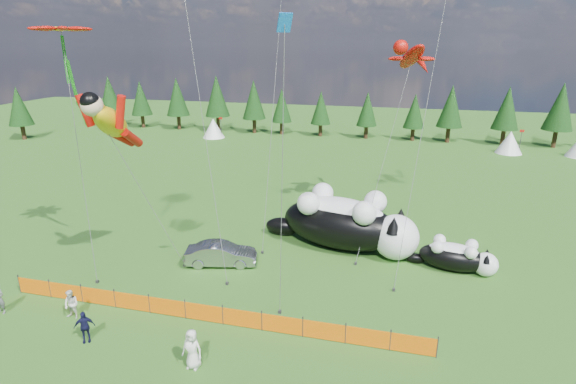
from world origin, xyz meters
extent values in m
plane|color=#113A0A|center=(0.00, 0.00, 0.00)|extent=(160.00, 160.00, 0.00)
cylinder|color=#262626|center=(-11.00, -3.00, 0.55)|extent=(0.06, 0.06, 1.10)
cylinder|color=#262626|center=(-9.00, -3.00, 0.55)|extent=(0.06, 0.06, 1.10)
cylinder|color=#262626|center=(-7.00, -3.00, 0.55)|extent=(0.06, 0.06, 1.10)
cylinder|color=#262626|center=(-5.00, -3.00, 0.55)|extent=(0.06, 0.06, 1.10)
cylinder|color=#262626|center=(-3.00, -3.00, 0.55)|extent=(0.06, 0.06, 1.10)
cylinder|color=#262626|center=(-1.00, -3.00, 0.55)|extent=(0.06, 0.06, 1.10)
cylinder|color=#262626|center=(1.00, -3.00, 0.55)|extent=(0.06, 0.06, 1.10)
cylinder|color=#262626|center=(3.00, -3.00, 0.55)|extent=(0.06, 0.06, 1.10)
cylinder|color=#262626|center=(5.00, -3.00, 0.55)|extent=(0.06, 0.06, 1.10)
cylinder|color=#262626|center=(7.00, -3.00, 0.55)|extent=(0.06, 0.06, 1.10)
cylinder|color=#262626|center=(9.00, -3.00, 0.55)|extent=(0.06, 0.06, 1.10)
cylinder|color=#262626|center=(11.00, -3.00, 0.55)|extent=(0.06, 0.06, 1.10)
cube|color=#F26405|center=(-10.00, -3.00, 0.50)|extent=(2.00, 0.04, 0.90)
cube|color=#F26405|center=(-8.00, -3.00, 0.50)|extent=(2.00, 0.04, 0.90)
cube|color=#F26405|center=(-6.00, -3.00, 0.50)|extent=(2.00, 0.04, 0.90)
cube|color=#F26405|center=(-4.00, -3.00, 0.50)|extent=(2.00, 0.04, 0.90)
cube|color=#F26405|center=(-2.00, -3.00, 0.50)|extent=(2.00, 0.04, 0.90)
cube|color=#F26405|center=(0.00, -3.00, 0.50)|extent=(2.00, 0.04, 0.90)
cube|color=#F26405|center=(2.00, -3.00, 0.50)|extent=(2.00, 0.04, 0.90)
cube|color=#F26405|center=(4.00, -3.00, 0.50)|extent=(2.00, 0.04, 0.90)
cube|color=#F26405|center=(6.00, -3.00, 0.50)|extent=(2.00, 0.04, 0.90)
cube|color=#F26405|center=(8.00, -3.00, 0.50)|extent=(2.00, 0.04, 0.90)
cube|color=#F26405|center=(10.00, -3.00, 0.50)|extent=(2.00, 0.04, 0.90)
ellipsoid|color=black|center=(5.24, 7.35, 1.63)|extent=(8.78, 5.54, 3.25)
ellipsoid|color=white|center=(5.24, 7.35, 2.44)|extent=(6.60, 4.03, 1.99)
sphere|color=white|center=(8.94, 6.50, 1.45)|extent=(2.89, 2.89, 2.89)
sphere|color=#CA4E60|center=(10.13, 6.22, 1.45)|extent=(0.41, 0.41, 0.41)
ellipsoid|color=black|center=(1.01, 8.33, 0.63)|extent=(2.75, 1.80, 1.27)
cone|color=black|center=(8.74, 5.65, 2.60)|extent=(1.01, 1.01, 1.01)
cone|color=black|center=(9.13, 7.34, 2.60)|extent=(1.01, 1.01, 1.01)
sphere|color=white|center=(7.44, 8.05, 3.16)|extent=(1.52, 1.52, 1.52)
sphere|color=white|center=(6.91, 5.76, 3.16)|extent=(1.52, 1.52, 1.52)
sphere|color=white|center=(3.74, 8.91, 3.16)|extent=(1.52, 1.52, 1.52)
sphere|color=white|center=(3.21, 6.62, 3.16)|extent=(1.52, 1.52, 1.52)
ellipsoid|color=black|center=(12.35, 5.78, 0.80)|extent=(4.25, 2.50, 1.60)
ellipsoid|color=white|center=(12.35, 5.78, 1.20)|extent=(3.20, 1.81, 0.98)
sphere|color=white|center=(14.20, 5.47, 0.71)|extent=(1.42, 1.42, 1.42)
sphere|color=#CA4E60|center=(14.79, 5.38, 0.71)|extent=(0.20, 0.20, 0.20)
ellipsoid|color=black|center=(10.25, 6.13, 0.31)|extent=(1.33, 0.82, 0.62)
cone|color=black|center=(14.12, 5.05, 1.28)|extent=(0.50, 0.50, 0.50)
cone|color=black|center=(14.27, 5.89, 1.28)|extent=(0.50, 0.50, 0.50)
sphere|color=white|center=(13.41, 6.19, 1.55)|extent=(0.75, 0.75, 0.75)
sphere|color=white|center=(13.22, 5.05, 1.55)|extent=(0.75, 0.75, 0.75)
sphere|color=white|center=(11.57, 6.50, 1.55)|extent=(0.75, 0.75, 0.75)
sphere|color=white|center=(11.38, 5.36, 1.55)|extent=(0.75, 0.75, 0.75)
imported|color=#A1A2A6|center=(-1.50, 2.87, 0.72)|extent=(4.60, 2.54, 1.44)
imported|color=silver|center=(-6.50, -4.36, 0.77)|extent=(0.76, 0.47, 1.54)
imported|color=#141437|center=(-4.63, -5.80, 0.78)|extent=(1.02, 0.89, 1.56)
imported|color=silver|center=(0.94, -6.18, 0.91)|extent=(0.90, 0.60, 1.81)
cylinder|color=#595959|center=(-4.75, 0.86, 4.70)|extent=(0.03, 0.03, 9.67)
cube|color=#262626|center=(-3.64, 2.09, 0.08)|extent=(0.15, 0.15, 0.16)
cylinder|color=#595959|center=(7.83, 9.25, 6.19)|extent=(0.03, 0.03, 15.07)
cube|color=#262626|center=(6.62, 4.91, 0.08)|extent=(0.15, 0.15, 0.16)
cylinder|color=#595959|center=(-8.34, -0.07, 7.01)|extent=(0.03, 0.03, 13.93)
cube|color=#262626|center=(-7.58, -1.03, 0.08)|extent=(0.15, 0.15, 0.16)
cube|color=#1A8B19|center=(-9.09, 0.89, 11.06)|extent=(0.22, 0.22, 4.93)
cylinder|color=#595959|center=(-2.05, 2.69, 8.43)|extent=(0.03, 0.03, 17.43)
cube|color=#262626|center=(-0.25, 0.64, 0.08)|extent=(0.15, 0.15, 0.16)
cylinder|color=#595959|center=(10.08, 6.18, 10.53)|extent=(0.03, 0.03, 22.27)
cube|color=#262626|center=(9.03, 2.29, 0.08)|extent=(0.15, 0.15, 0.16)
cylinder|color=#595959|center=(3.77, -2.07, 7.01)|extent=(0.03, 0.03, 13.81)
cube|color=#262626|center=(3.44, -1.38, 0.08)|extent=(0.15, 0.15, 0.16)
cylinder|color=#595959|center=(0.37, 8.37, 9.20)|extent=(0.03, 0.03, 19.31)
cube|color=#262626|center=(0.50, 5.00, 0.08)|extent=(0.15, 0.15, 0.16)
camera|label=1|loc=(8.77, -20.52, 13.09)|focal=28.00mm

